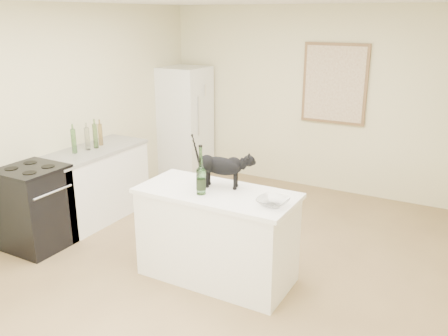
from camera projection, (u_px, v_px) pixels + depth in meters
floor at (218, 265)px, 4.89m from camera, size 5.50×5.50×0.00m
wall_back at (313, 100)px, 6.78m from camera, size 4.50×0.00×4.50m
wall_left at (51, 119)px, 5.53m from camera, size 0.00×5.50×5.50m
island_base at (217, 237)px, 4.55m from camera, size 1.44×0.67×0.86m
island_top at (217, 193)px, 4.41m from camera, size 1.50×0.70×0.04m
left_cabinets at (94, 186)px, 5.91m from camera, size 0.60×1.40×0.86m
left_countertop at (91, 151)px, 5.77m from camera, size 0.62×1.44×0.04m
stove at (35, 209)px, 5.15m from camera, size 0.60×0.60×0.90m
fridge at (185, 122)px, 7.48m from camera, size 0.68×0.68×1.70m
artwork_frame at (334, 84)px, 6.53m from camera, size 0.90×0.03×1.10m
artwork_canvas at (334, 84)px, 6.52m from camera, size 0.82×0.00×1.02m
black_cat at (221, 168)px, 4.45m from camera, size 0.56×0.31×0.37m
wine_bottle at (201, 173)px, 4.27m from camera, size 0.10×0.10×0.41m
glass_bowl at (273, 202)px, 4.06m from camera, size 0.28×0.28×0.07m
fridge_paper at (206, 90)px, 7.23m from camera, size 0.05×0.13×0.17m
counter_bottle_cluster at (89, 138)px, 5.73m from camera, size 0.12×0.48×0.30m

